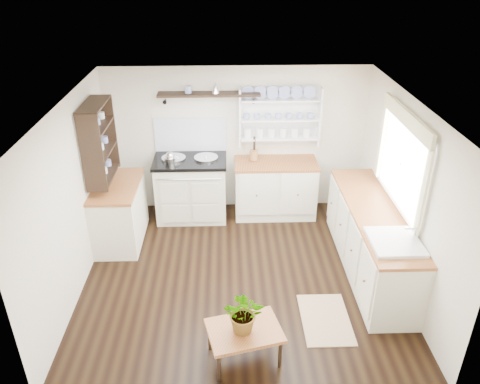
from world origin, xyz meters
The scene contains 19 objects.
floor centered at (0.00, 0.00, 0.00)m, with size 4.00×3.80×0.01m, color black.
wall_back centered at (0.00, 1.90, 1.15)m, with size 4.00×0.02×2.30m, color #EDE6CC.
wall_right centered at (2.00, 0.00, 1.15)m, with size 0.02×3.80×2.30m, color #EDE6CC.
wall_left centered at (-2.00, 0.00, 1.15)m, with size 0.02×3.80×2.30m, color #EDE6CC.
ceiling centered at (0.00, 0.00, 2.30)m, with size 4.00×3.80×0.01m, color white.
window centered at (1.95, 0.15, 1.56)m, with size 0.08×1.55×1.22m.
aga_cooker centered at (-0.71, 1.57, 0.50)m, with size 1.10×0.76×1.01m.
back_cabinets centered at (0.60, 1.60, 0.46)m, with size 1.27×0.63×0.90m.
right_cabinets centered at (1.70, 0.10, 0.46)m, with size 0.62×2.43×0.90m.
belfast_sink centered at (1.70, -0.65, 0.80)m, with size 0.55×0.60×0.45m.
left_cabinets centered at (-1.70, 0.90, 0.46)m, with size 0.62×1.13×0.90m.
plate_rack centered at (0.65, 1.86, 1.56)m, with size 1.20×0.22×0.90m.
high_shelf centered at (-0.40, 1.78, 1.91)m, with size 1.50×0.29×0.16m.
left_shelving centered at (-1.84, 0.90, 1.55)m, with size 0.28×0.80×1.05m, color black.
kettle centered at (-0.99, 1.45, 1.04)m, with size 0.17×0.17×0.21m, color silver, non-canonical shape.
utensil_crock centered at (0.26, 1.68, 0.99)m, with size 0.13×0.13×0.15m, color olive.
center_table centered at (0.00, -1.40, 0.35)m, with size 0.84×0.68×0.40m.
potted_plant centered at (0.00, -1.40, 0.62)m, with size 0.40×0.35×0.44m, color #3F7233.
floor_rug centered at (0.96, -0.87, 0.01)m, with size 0.55×0.85×0.02m, color #8E7D52.
Camera 1 is at (-0.16, -4.93, 3.83)m, focal length 35.00 mm.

